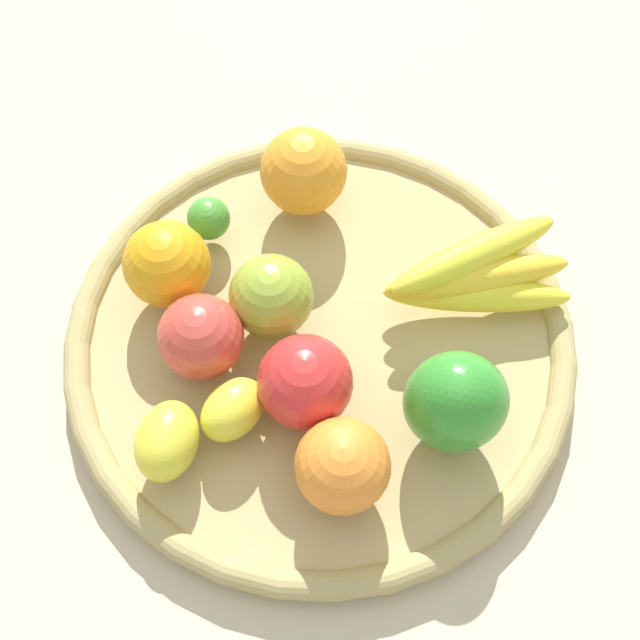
{
  "coord_description": "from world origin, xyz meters",
  "views": [
    {
      "loc": [
        -0.31,
        0.15,
        0.68
      ],
      "look_at": [
        0.0,
        0.0,
        0.05
      ],
      "focal_mm": 45.46,
      "sensor_mm": 36.0,
      "label": 1
    }
  ],
  "objects_px": {
    "orange_2": "(304,171)",
    "lemon_1": "(167,441)",
    "apple_0": "(305,382)",
    "lemon_0": "(233,410)",
    "banana_bunch": "(476,275)",
    "apple_1": "(201,337)",
    "lime_0": "(209,218)",
    "orange_0": "(167,264)",
    "apple_2": "(271,296)",
    "orange_1": "(342,466)",
    "bell_pepper": "(456,402)"
  },
  "relations": [
    {
      "from": "orange_2",
      "to": "lemon_0",
      "type": "relative_size",
      "value": 1.36
    },
    {
      "from": "lemon_0",
      "to": "banana_bunch",
      "type": "distance_m",
      "value": 0.25
    },
    {
      "from": "lemon_0",
      "to": "orange_0",
      "type": "height_order",
      "value": "orange_0"
    },
    {
      "from": "banana_bunch",
      "to": "lemon_1",
      "type": "xyz_separation_m",
      "value": [
        -0.03,
        0.3,
        -0.0
      ]
    },
    {
      "from": "lemon_0",
      "to": "lemon_1",
      "type": "bearing_deg",
      "value": 93.36
    },
    {
      "from": "apple_2",
      "to": "orange_1",
      "type": "bearing_deg",
      "value": 175.93
    },
    {
      "from": "apple_2",
      "to": "lemon_1",
      "type": "height_order",
      "value": "apple_2"
    },
    {
      "from": "apple_2",
      "to": "lemon_0",
      "type": "bearing_deg",
      "value": 137.96
    },
    {
      "from": "lemon_0",
      "to": "lemon_1",
      "type": "relative_size",
      "value": 0.89
    },
    {
      "from": "orange_0",
      "to": "apple_2",
      "type": "bearing_deg",
      "value": -134.29
    },
    {
      "from": "bell_pepper",
      "to": "orange_0",
      "type": "xyz_separation_m",
      "value": [
        0.23,
        0.16,
        -0.01
      ]
    },
    {
      "from": "lemon_0",
      "to": "lemon_1",
      "type": "distance_m",
      "value": 0.06
    },
    {
      "from": "apple_0",
      "to": "apple_2",
      "type": "height_order",
      "value": "apple_0"
    },
    {
      "from": "apple_0",
      "to": "lemon_1",
      "type": "distance_m",
      "value": 0.12
    },
    {
      "from": "lemon_0",
      "to": "bell_pepper",
      "type": "height_order",
      "value": "bell_pepper"
    },
    {
      "from": "orange_2",
      "to": "lime_0",
      "type": "xyz_separation_m",
      "value": [
        0.0,
        0.1,
        -0.02
      ]
    },
    {
      "from": "orange_2",
      "to": "banana_bunch",
      "type": "height_order",
      "value": "orange_2"
    },
    {
      "from": "apple_0",
      "to": "lemon_1",
      "type": "height_order",
      "value": "apple_0"
    },
    {
      "from": "banana_bunch",
      "to": "orange_1",
      "type": "distance_m",
      "value": 0.22
    },
    {
      "from": "orange_0",
      "to": "orange_1",
      "type": "height_order",
      "value": "orange_0"
    },
    {
      "from": "apple_1",
      "to": "orange_1",
      "type": "relative_size",
      "value": 0.97
    },
    {
      "from": "orange_2",
      "to": "apple_1",
      "type": "distance_m",
      "value": 0.19
    },
    {
      "from": "apple_2",
      "to": "lemon_1",
      "type": "xyz_separation_m",
      "value": [
        -0.08,
        0.13,
        -0.01
      ]
    },
    {
      "from": "lemon_0",
      "to": "bell_pepper",
      "type": "distance_m",
      "value": 0.18
    },
    {
      "from": "lime_0",
      "to": "orange_0",
      "type": "height_order",
      "value": "orange_0"
    },
    {
      "from": "orange_1",
      "to": "apple_2",
      "type": "bearing_deg",
      "value": -4.07
    },
    {
      "from": "lime_0",
      "to": "bell_pepper",
      "type": "relative_size",
      "value": 0.42
    },
    {
      "from": "orange_2",
      "to": "banana_bunch",
      "type": "xyz_separation_m",
      "value": [
        -0.16,
        -0.09,
        -0.01
      ]
    },
    {
      "from": "lime_0",
      "to": "lemon_0",
      "type": "bearing_deg",
      "value": 164.19
    },
    {
      "from": "lime_0",
      "to": "lemon_1",
      "type": "relative_size",
      "value": 0.6
    },
    {
      "from": "orange_2",
      "to": "lemon_1",
      "type": "xyz_separation_m",
      "value": [
        -0.19,
        0.21,
        -0.02
      ]
    },
    {
      "from": "apple_0",
      "to": "banana_bunch",
      "type": "height_order",
      "value": "apple_0"
    },
    {
      "from": "lemon_0",
      "to": "apple_1",
      "type": "bearing_deg",
      "value": 0.16
    },
    {
      "from": "lemon_1",
      "to": "banana_bunch",
      "type": "bearing_deg",
      "value": -85.09
    },
    {
      "from": "apple_1",
      "to": "orange_2",
      "type": "bearing_deg",
      "value": -51.56
    },
    {
      "from": "apple_1",
      "to": "lemon_1",
      "type": "bearing_deg",
      "value": 140.25
    },
    {
      "from": "bell_pepper",
      "to": "orange_1",
      "type": "height_order",
      "value": "bell_pepper"
    },
    {
      "from": "apple_1",
      "to": "orange_1",
      "type": "bearing_deg",
      "value": -159.18
    },
    {
      "from": "apple_1",
      "to": "orange_0",
      "type": "distance_m",
      "value": 0.08
    },
    {
      "from": "lemon_0",
      "to": "apple_1",
      "type": "relative_size",
      "value": 0.82
    },
    {
      "from": "apple_2",
      "to": "orange_0",
      "type": "distance_m",
      "value": 0.1
    },
    {
      "from": "orange_2",
      "to": "orange_0",
      "type": "bearing_deg",
      "value": 105.01
    },
    {
      "from": "apple_1",
      "to": "apple_2",
      "type": "distance_m",
      "value": 0.07
    },
    {
      "from": "lemon_0",
      "to": "apple_2",
      "type": "xyz_separation_m",
      "value": [
        0.08,
        -0.07,
        0.01
      ]
    },
    {
      "from": "lime_0",
      "to": "orange_0",
      "type": "xyz_separation_m",
      "value": [
        -0.04,
        0.05,
        0.02
      ]
    },
    {
      "from": "orange_2",
      "to": "lime_0",
      "type": "height_order",
      "value": "orange_2"
    },
    {
      "from": "orange_0",
      "to": "lemon_1",
      "type": "height_order",
      "value": "orange_0"
    },
    {
      "from": "lemon_0",
      "to": "orange_1",
      "type": "relative_size",
      "value": 0.8
    },
    {
      "from": "lime_0",
      "to": "orange_0",
      "type": "bearing_deg",
      "value": 128.71
    },
    {
      "from": "bell_pepper",
      "to": "orange_1",
      "type": "relative_size",
      "value": 1.27
    }
  ]
}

